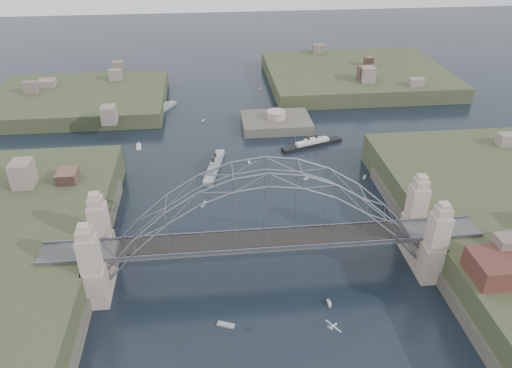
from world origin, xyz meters
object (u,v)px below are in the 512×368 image
object	(u,v)px
bridge	(266,223)
ocean_liner	(312,144)
naval_cruiser_far	(162,109)
naval_cruiser_near	(214,166)
fort_island	(276,128)

from	to	relation	value
bridge	ocean_liner	world-z (taller)	bridge
bridge	naval_cruiser_far	world-z (taller)	bridge
naval_cruiser_near	naval_cruiser_far	size ratio (longest dim) A/B	1.31
bridge	ocean_liner	bearing A→B (deg)	69.31
fort_island	naval_cruiser_far	bearing A→B (deg)	155.92
naval_cruiser_far	ocean_liner	size ratio (longest dim) A/B	0.75
fort_island	naval_cruiser_far	xyz separation A→B (m)	(-37.71, 16.85, 1.16)
fort_island	naval_cruiser_far	distance (m)	41.32
fort_island	naval_cruiser_near	bearing A→B (deg)	-128.46
naval_cruiser_near	naval_cruiser_far	distance (m)	46.27
ocean_liner	naval_cruiser_far	bearing A→B (deg)	145.39
fort_island	ocean_liner	xyz separation A→B (m)	(8.70, -15.18, 1.09)
naval_cruiser_near	ocean_liner	world-z (taller)	naval_cruiser_near
fort_island	naval_cruiser_near	distance (m)	33.51
naval_cruiser_far	ocean_liner	xyz separation A→B (m)	(46.41, -32.03, -0.07)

